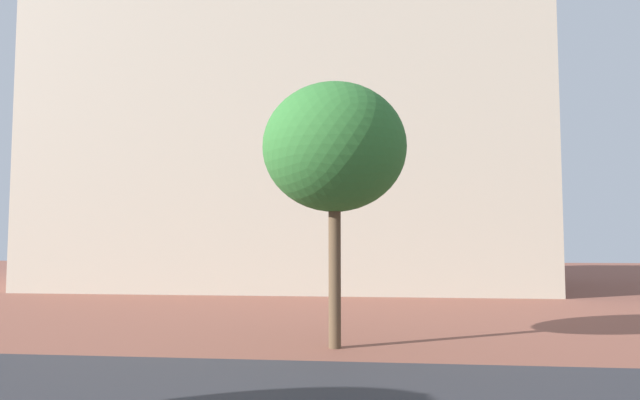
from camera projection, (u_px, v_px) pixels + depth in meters
ground_plane at (282, 395)px, 8.89m from camera, size 120.00×120.00×0.00m
landmark_building at (292, 101)px, 33.50m from camera, size 25.07×15.73×32.23m
tree_curb_far at (334, 148)px, 13.12m from camera, size 3.28×3.28×5.99m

